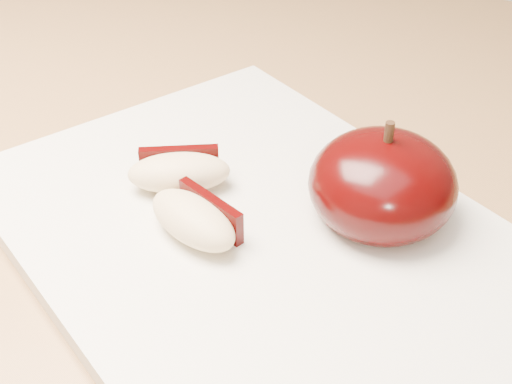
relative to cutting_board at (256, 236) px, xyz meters
The scene contains 4 objects.
cutting_board is the anchor object (origin of this frame).
apple_half 0.08m from the cutting_board, 45.93° to the left, with size 0.11×0.11×0.07m.
apple_wedge_a 0.06m from the cutting_board, behind, with size 0.07×0.06×0.02m.
apple_wedge_b 0.04m from the cutting_board, 134.25° to the right, with size 0.07×0.04×0.02m.
Camera 1 is at (0.16, 0.13, 1.17)m, focal length 50.00 mm.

